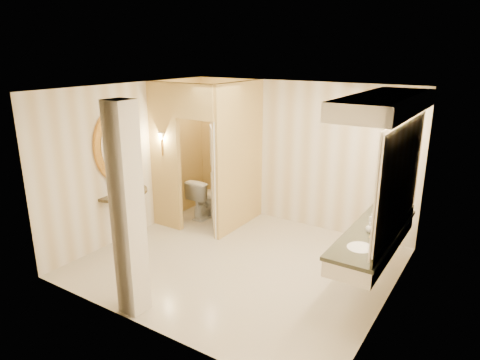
# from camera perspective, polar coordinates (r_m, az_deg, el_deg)

# --- Properties ---
(floor) EXTENTS (4.50, 4.50, 0.00)m
(floor) POSITION_cam_1_polar(r_m,az_deg,el_deg) (6.90, -0.12, -10.90)
(floor) COLOR beige
(floor) RESTS_ON ground
(ceiling) EXTENTS (4.50, 4.50, 0.00)m
(ceiling) POSITION_cam_1_polar(r_m,az_deg,el_deg) (6.12, -0.13, 12.03)
(ceiling) COLOR white
(ceiling) RESTS_ON wall_back
(wall_back) EXTENTS (4.50, 0.02, 2.70)m
(wall_back) POSITION_cam_1_polar(r_m,az_deg,el_deg) (8.08, 7.61, 3.39)
(wall_back) COLOR white
(wall_back) RESTS_ON floor
(wall_front) EXTENTS (4.50, 0.02, 2.70)m
(wall_front) POSITION_cam_1_polar(r_m,az_deg,el_deg) (4.93, -12.91, -5.91)
(wall_front) COLOR white
(wall_front) RESTS_ON floor
(wall_left) EXTENTS (0.02, 4.00, 2.70)m
(wall_left) POSITION_cam_1_polar(r_m,az_deg,el_deg) (7.79, -14.18, 2.51)
(wall_left) COLOR white
(wall_left) RESTS_ON floor
(wall_right) EXTENTS (0.02, 4.00, 2.70)m
(wall_right) POSITION_cam_1_polar(r_m,az_deg,el_deg) (5.56, 19.79, -3.82)
(wall_right) COLOR white
(wall_right) RESTS_ON floor
(toilet_closet) EXTENTS (1.50, 1.55, 2.70)m
(toilet_closet) POSITION_cam_1_polar(r_m,az_deg,el_deg) (7.76, -3.31, 3.21)
(toilet_closet) COLOR #E4CF77
(toilet_closet) RESTS_ON floor
(wall_sconce) EXTENTS (0.14, 0.14, 0.42)m
(wall_sconce) POSITION_cam_1_polar(r_m,az_deg,el_deg) (7.78, -10.43, 5.61)
(wall_sconce) COLOR #BB893B
(wall_sconce) RESTS_ON toilet_closet
(vanity) EXTENTS (0.75, 2.37, 2.09)m
(vanity) POSITION_cam_1_polar(r_m,az_deg,el_deg) (5.86, 18.30, 0.22)
(vanity) COLOR white
(vanity) RESTS_ON floor
(console_shelf) EXTENTS (0.98, 0.98, 1.94)m
(console_shelf) POSITION_cam_1_polar(r_m,az_deg,el_deg) (7.56, -15.74, 1.89)
(console_shelf) COLOR black
(console_shelf) RESTS_ON floor
(pillar) EXTENTS (0.30, 0.30, 2.70)m
(pillar) POSITION_cam_1_polar(r_m,az_deg,el_deg) (5.36, -14.75, -4.12)
(pillar) COLOR white
(pillar) RESTS_ON floor
(tissue_box) EXTENTS (0.15, 0.15, 0.13)m
(tissue_box) POSITION_cam_1_polar(r_m,az_deg,el_deg) (7.57, -15.04, -1.22)
(tissue_box) COLOR black
(tissue_box) RESTS_ON console_shelf
(toilet) EXTENTS (0.47, 0.80, 0.81)m
(toilet) POSITION_cam_1_polar(r_m,az_deg,el_deg) (8.58, -4.60, -2.31)
(toilet) COLOR white
(toilet) RESTS_ON floor
(soap_bottle_a) EXTENTS (0.08, 0.08, 0.14)m
(soap_bottle_a) POSITION_cam_1_polar(r_m,az_deg,el_deg) (6.35, 17.22, -4.90)
(soap_bottle_a) COLOR beige
(soap_bottle_a) RESTS_ON vanity
(soap_bottle_b) EXTENTS (0.13, 0.13, 0.13)m
(soap_bottle_b) POSITION_cam_1_polar(r_m,az_deg,el_deg) (6.03, 16.91, -6.08)
(soap_bottle_b) COLOR silver
(soap_bottle_b) RESTS_ON vanity
(soap_bottle_c) EXTENTS (0.09, 0.09, 0.23)m
(soap_bottle_c) POSITION_cam_1_polar(r_m,az_deg,el_deg) (6.05, 17.46, -5.60)
(soap_bottle_c) COLOR #C6B28C
(soap_bottle_c) RESTS_ON vanity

